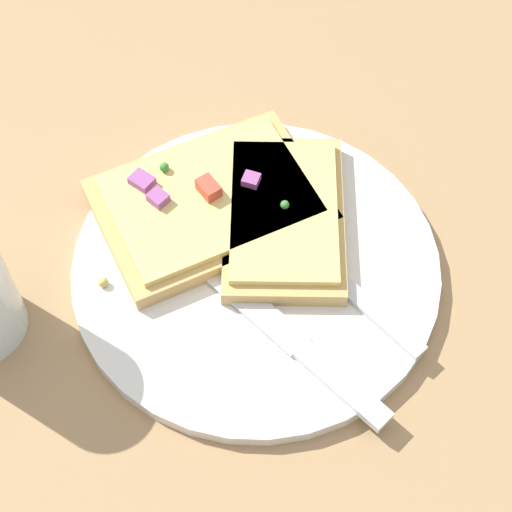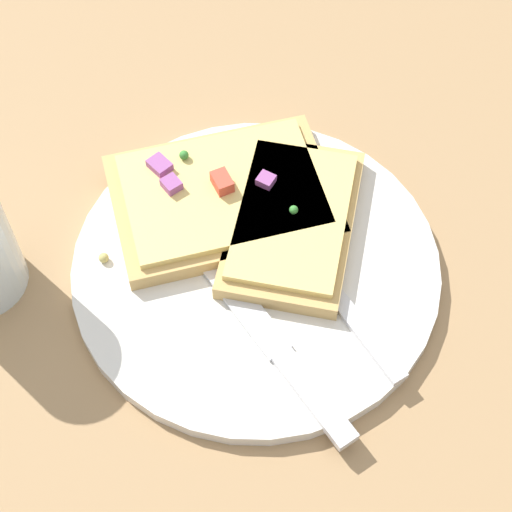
# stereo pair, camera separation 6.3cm
# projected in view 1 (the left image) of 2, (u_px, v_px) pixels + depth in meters

# --- Properties ---
(ground_plane) EXTENTS (4.00, 4.00, 0.00)m
(ground_plane) POSITION_uv_depth(u_px,v_px,m) (256.00, 272.00, 0.65)
(ground_plane) COLOR #9E7A51
(plate) EXTENTS (0.28, 0.28, 0.01)m
(plate) POSITION_uv_depth(u_px,v_px,m) (256.00, 267.00, 0.64)
(plate) COLOR silver
(plate) RESTS_ON ground
(fork) EXTENTS (0.08, 0.21, 0.01)m
(fork) POSITION_uv_depth(u_px,v_px,m) (303.00, 249.00, 0.64)
(fork) COLOR silver
(fork) RESTS_ON plate
(knife) EXTENTS (0.07, 0.21, 0.01)m
(knife) POSITION_uv_depth(u_px,v_px,m) (290.00, 339.00, 0.60)
(knife) COLOR silver
(knife) RESTS_ON plate
(pizza_slice_main) EXTENTS (0.21, 0.19, 0.03)m
(pizza_slice_main) POSITION_uv_depth(u_px,v_px,m) (209.00, 202.00, 0.66)
(pizza_slice_main) COLOR tan
(pizza_slice_main) RESTS_ON plate
(pizza_slice_corner) EXTENTS (0.17, 0.15, 0.03)m
(pizza_slice_corner) POSITION_uv_depth(u_px,v_px,m) (288.00, 218.00, 0.65)
(pizza_slice_corner) COLOR tan
(pizza_slice_corner) RESTS_ON plate
(crumb_scatter) EXTENTS (0.18, 0.10, 0.01)m
(crumb_scatter) POSITION_uv_depth(u_px,v_px,m) (233.00, 226.00, 0.65)
(crumb_scatter) COLOR tan
(crumb_scatter) RESTS_ON plate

